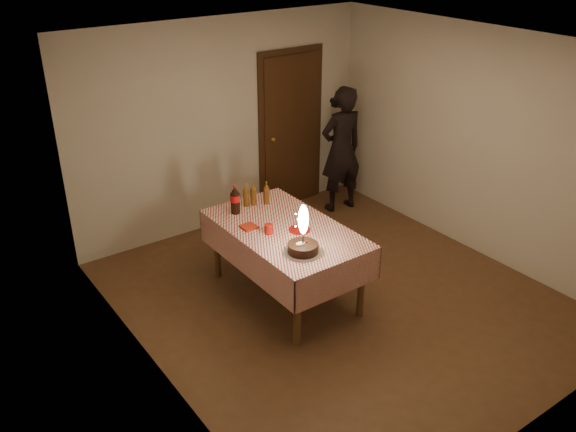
{
  "coord_description": "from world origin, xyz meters",
  "views": [
    {
      "loc": [
        -3.55,
        -4.06,
        3.62
      ],
      "look_at": [
        -0.41,
        0.32,
        0.95
      ],
      "focal_mm": 38.0,
      "sensor_mm": 36.0,
      "label": 1
    }
  ],
  "objects_px": {
    "red_plate": "(299,230)",
    "amber_bottle_right": "(267,193)",
    "amber_bottle_left": "(246,196)",
    "amber_bottle_mid": "(253,194)",
    "birthday_cake": "(303,242)",
    "clear_cup": "(302,223)",
    "red_cup": "(269,229)",
    "photographer": "(341,149)",
    "cola_bottle": "(235,200)",
    "dining_table": "(285,237)"
  },
  "relations": [
    {
      "from": "red_plate",
      "to": "amber_bottle_right",
      "type": "bearing_deg",
      "value": 83.21
    },
    {
      "from": "amber_bottle_left",
      "to": "amber_bottle_mid",
      "type": "height_order",
      "value": "same"
    },
    {
      "from": "amber_bottle_right",
      "to": "photographer",
      "type": "bearing_deg",
      "value": 23.57
    },
    {
      "from": "dining_table",
      "to": "red_plate",
      "type": "distance_m",
      "value": 0.19
    },
    {
      "from": "birthday_cake",
      "to": "clear_cup",
      "type": "distance_m",
      "value": 0.52
    },
    {
      "from": "red_plate",
      "to": "amber_bottle_right",
      "type": "distance_m",
      "value": 0.72
    },
    {
      "from": "amber_bottle_right",
      "to": "photographer",
      "type": "distance_m",
      "value": 1.83
    },
    {
      "from": "dining_table",
      "to": "amber_bottle_left",
      "type": "distance_m",
      "value": 0.7
    },
    {
      "from": "amber_bottle_right",
      "to": "amber_bottle_mid",
      "type": "xyz_separation_m",
      "value": [
        -0.13,
        0.06,
        0.0
      ]
    },
    {
      "from": "red_plate",
      "to": "amber_bottle_left",
      "type": "height_order",
      "value": "amber_bottle_left"
    },
    {
      "from": "red_cup",
      "to": "amber_bottle_right",
      "type": "distance_m",
      "value": 0.7
    },
    {
      "from": "amber_bottle_left",
      "to": "birthday_cake",
      "type": "bearing_deg",
      "value": -95.57
    },
    {
      "from": "amber_bottle_mid",
      "to": "clear_cup",
      "type": "bearing_deg",
      "value": -81.97
    },
    {
      "from": "dining_table",
      "to": "amber_bottle_right",
      "type": "height_order",
      "value": "amber_bottle_right"
    },
    {
      "from": "cola_bottle",
      "to": "amber_bottle_left",
      "type": "bearing_deg",
      "value": 23.6
    },
    {
      "from": "red_plate",
      "to": "amber_bottle_mid",
      "type": "height_order",
      "value": "amber_bottle_mid"
    },
    {
      "from": "red_cup",
      "to": "birthday_cake",
      "type": "bearing_deg",
      "value": -84.54
    },
    {
      "from": "clear_cup",
      "to": "cola_bottle",
      "type": "distance_m",
      "value": 0.77
    },
    {
      "from": "red_plate",
      "to": "amber_bottle_right",
      "type": "xyz_separation_m",
      "value": [
        0.08,
        0.71,
        0.11
      ]
    },
    {
      "from": "amber_bottle_mid",
      "to": "amber_bottle_left",
      "type": "bearing_deg",
      "value": 168.6
    },
    {
      "from": "birthday_cake",
      "to": "amber_bottle_right",
      "type": "height_order",
      "value": "birthday_cake"
    },
    {
      "from": "photographer",
      "to": "cola_bottle",
      "type": "bearing_deg",
      "value": -160.5
    },
    {
      "from": "cola_bottle",
      "to": "amber_bottle_mid",
      "type": "distance_m",
      "value": 0.28
    },
    {
      "from": "amber_bottle_left",
      "to": "amber_bottle_mid",
      "type": "bearing_deg",
      "value": -11.4
    },
    {
      "from": "dining_table",
      "to": "amber_bottle_right",
      "type": "bearing_deg",
      "value": 73.79
    },
    {
      "from": "clear_cup",
      "to": "amber_bottle_mid",
      "type": "relative_size",
      "value": 0.35
    },
    {
      "from": "red_plate",
      "to": "amber_bottle_right",
      "type": "height_order",
      "value": "amber_bottle_right"
    },
    {
      "from": "clear_cup",
      "to": "amber_bottle_mid",
      "type": "bearing_deg",
      "value": 98.03
    },
    {
      "from": "birthday_cake",
      "to": "red_plate",
      "type": "relative_size",
      "value": 2.21
    },
    {
      "from": "birthday_cake",
      "to": "red_cup",
      "type": "relative_size",
      "value": 4.87
    },
    {
      "from": "red_plate",
      "to": "red_cup",
      "type": "height_order",
      "value": "red_cup"
    },
    {
      "from": "cola_bottle",
      "to": "clear_cup",
      "type": "bearing_deg",
      "value": -61.07
    },
    {
      "from": "red_plate",
      "to": "dining_table",
      "type": "bearing_deg",
      "value": 124.16
    },
    {
      "from": "red_plate",
      "to": "clear_cup",
      "type": "xyz_separation_m",
      "value": [
        0.06,
        0.04,
        0.04
      ]
    },
    {
      "from": "clear_cup",
      "to": "photographer",
      "type": "height_order",
      "value": "photographer"
    },
    {
      "from": "red_plate",
      "to": "photographer",
      "type": "distance_m",
      "value": 2.27
    },
    {
      "from": "birthday_cake",
      "to": "amber_bottle_mid",
      "type": "distance_m",
      "value": 1.17
    },
    {
      "from": "clear_cup",
      "to": "amber_bottle_mid",
      "type": "distance_m",
      "value": 0.74
    },
    {
      "from": "dining_table",
      "to": "red_plate",
      "type": "relative_size",
      "value": 7.82
    },
    {
      "from": "red_plate",
      "to": "cola_bottle",
      "type": "distance_m",
      "value": 0.79
    },
    {
      "from": "dining_table",
      "to": "amber_bottle_left",
      "type": "xyz_separation_m",
      "value": [
        -0.04,
        0.66,
        0.22
      ]
    },
    {
      "from": "cola_bottle",
      "to": "amber_bottle_right",
      "type": "distance_m",
      "value": 0.4
    },
    {
      "from": "red_cup",
      "to": "amber_bottle_mid",
      "type": "relative_size",
      "value": 0.39
    },
    {
      "from": "amber_bottle_right",
      "to": "photographer",
      "type": "height_order",
      "value": "photographer"
    },
    {
      "from": "amber_bottle_left",
      "to": "cola_bottle",
      "type": "bearing_deg",
      "value": -156.4
    },
    {
      "from": "amber_bottle_right",
      "to": "red_cup",
      "type": "bearing_deg",
      "value": -122.2
    },
    {
      "from": "red_plate",
      "to": "red_cup",
      "type": "xyz_separation_m",
      "value": [
        -0.29,
        0.12,
        0.05
      ]
    },
    {
      "from": "red_cup",
      "to": "clear_cup",
      "type": "distance_m",
      "value": 0.35
    },
    {
      "from": "red_cup",
      "to": "amber_bottle_left",
      "type": "bearing_deg",
      "value": 76.47
    },
    {
      "from": "amber_bottle_left",
      "to": "amber_bottle_mid",
      "type": "distance_m",
      "value": 0.08
    }
  ]
}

